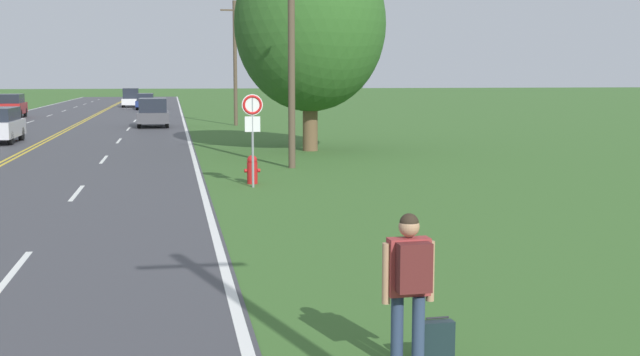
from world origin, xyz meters
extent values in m
cube|color=white|center=(3.56, 7.50, 0.01)|extent=(0.12, 3.00, 0.00)
cube|color=white|center=(3.56, 16.50, 0.01)|extent=(0.12, 3.00, 0.00)
cube|color=white|center=(3.56, 25.50, 0.01)|extent=(0.12, 3.00, 0.00)
cube|color=white|center=(3.56, 34.50, 0.01)|extent=(0.12, 3.00, 0.00)
cube|color=white|center=(3.56, 43.50, 0.01)|extent=(0.12, 3.00, 0.00)
cube|color=white|center=(3.56, 52.50, 0.01)|extent=(0.12, 3.00, 0.00)
cube|color=white|center=(3.56, 61.50, 0.01)|extent=(0.12, 3.00, 0.00)
cube|color=white|center=(3.56, 70.50, 0.01)|extent=(0.12, 3.00, 0.00)
cube|color=white|center=(3.56, 79.50, 0.01)|extent=(0.12, 3.00, 0.00)
cube|color=white|center=(3.56, 88.50, 0.01)|extent=(0.12, 3.00, 0.00)
cube|color=white|center=(3.56, 97.50, 0.01)|extent=(0.12, 3.00, 0.00)
cube|color=white|center=(3.56, 106.50, 0.01)|extent=(0.12, 3.00, 0.00)
cube|color=white|center=(-3.56, 43.50, 0.01)|extent=(0.12, 3.00, 0.00)
cube|color=white|center=(-3.56, 52.50, 0.01)|extent=(0.12, 3.00, 0.00)
cube|color=white|center=(-3.56, 61.50, 0.01)|extent=(0.12, 3.00, 0.00)
cube|color=white|center=(-3.56, 70.50, 0.01)|extent=(0.12, 3.00, 0.00)
cube|color=white|center=(-3.56, 79.50, 0.01)|extent=(0.12, 3.00, 0.00)
cube|color=white|center=(-3.56, 88.50, 0.01)|extent=(0.12, 3.00, 0.00)
cube|color=white|center=(-3.56, 97.50, 0.01)|extent=(0.12, 3.00, 0.00)
cube|color=white|center=(-3.56, 106.50, 0.01)|extent=(0.12, 3.00, 0.00)
cylinder|color=navy|center=(8.53, 2.21, 0.42)|extent=(0.14, 0.14, 0.84)
cylinder|color=navy|center=(8.73, 2.06, 0.42)|extent=(0.14, 0.14, 0.84)
cube|color=#993333|center=(8.63, 2.13, 1.15)|extent=(0.46, 0.20, 0.63)
sphere|color=tan|center=(8.63, 2.13, 1.59)|extent=(0.23, 0.23, 0.23)
sphere|color=#2D2319|center=(8.63, 2.13, 1.63)|extent=(0.21, 0.21, 0.21)
cylinder|color=tan|center=(8.38, 2.13, 1.09)|extent=(0.09, 0.09, 0.66)
cylinder|color=tan|center=(8.88, 2.14, 1.09)|extent=(0.09, 0.09, 0.66)
cube|color=#561E1E|center=(8.64, 1.95, 1.18)|extent=(0.37, 0.19, 0.53)
cube|color=#19282D|center=(8.98, 2.18, 0.25)|extent=(0.38, 0.15, 0.50)
cylinder|color=black|center=(8.98, 2.18, 0.54)|extent=(0.26, 0.03, 0.02)
cylinder|color=red|center=(8.47, 17.63, 0.32)|extent=(0.31, 0.31, 0.64)
sphere|color=red|center=(8.47, 17.63, 0.70)|extent=(0.30, 0.30, 0.30)
cylinder|color=red|center=(8.67, 17.63, 0.39)|extent=(0.08, 0.11, 0.11)
cylinder|color=red|center=(8.27, 17.63, 0.39)|extent=(0.08, 0.11, 0.11)
cylinder|color=gray|center=(8.42, 16.85, 1.31)|extent=(0.07, 0.07, 2.62)
cylinder|color=white|center=(8.42, 16.83, 2.37)|extent=(0.60, 0.02, 0.60)
torus|color=red|center=(8.42, 16.82, 2.37)|extent=(0.55, 0.07, 0.55)
cube|color=white|center=(8.42, 16.83, 1.82)|extent=(0.44, 0.02, 0.44)
cylinder|color=brown|center=(10.23, 21.47, 3.77)|extent=(0.24, 0.24, 7.54)
cylinder|color=brown|center=(10.22, 46.03, 3.97)|extent=(0.24, 0.24, 7.94)
cube|color=brown|center=(10.22, 46.03, 7.34)|extent=(1.80, 0.12, 0.10)
cylinder|color=brown|center=(11.96, 27.74, 1.32)|extent=(0.64, 0.64, 2.64)
ellipsoid|color=#2D5B23|center=(11.96, 27.74, 5.35)|extent=(6.38, 6.38, 7.34)
cylinder|color=black|center=(-1.21, 35.65, 0.33)|extent=(0.20, 0.66, 0.66)
cylinder|color=black|center=(-1.22, 33.01, 0.33)|extent=(0.20, 0.66, 0.66)
cylinder|color=black|center=(5.86, 44.09, 0.35)|extent=(0.21, 0.69, 0.69)
cylinder|color=black|center=(4.16, 44.06, 0.35)|extent=(0.21, 0.69, 0.69)
cylinder|color=black|center=(5.82, 46.75, 0.35)|extent=(0.21, 0.69, 0.69)
cylinder|color=black|center=(4.12, 46.72, 0.35)|extent=(0.21, 0.69, 0.69)
cube|color=#47474C|center=(4.99, 45.41, 0.63)|extent=(1.97, 4.32, 0.65)
cube|color=#1E232D|center=(4.99, 45.41, 1.38)|extent=(1.72, 3.03, 0.84)
cylinder|color=black|center=(-6.86, 60.03, 0.35)|extent=(0.22, 0.71, 0.70)
cylinder|color=black|center=(-5.16, 60.09, 0.35)|extent=(0.22, 0.71, 0.70)
cylinder|color=black|center=(-5.08, 57.55, 0.35)|extent=(0.22, 0.71, 0.70)
cube|color=#A81E1E|center=(-5.97, 58.79, 0.72)|extent=(2.03, 4.15, 0.81)
cube|color=#1E232D|center=(-5.97, 58.79, 1.47)|extent=(1.76, 2.92, 0.68)
cylinder|color=black|center=(4.44, 71.05, 0.33)|extent=(0.21, 0.66, 0.65)
cylinder|color=black|center=(2.93, 71.07, 0.33)|extent=(0.21, 0.66, 0.65)
cylinder|color=black|center=(4.47, 73.61, 0.33)|extent=(0.21, 0.66, 0.65)
cylinder|color=black|center=(2.96, 73.63, 0.33)|extent=(0.21, 0.66, 0.65)
cube|color=navy|center=(3.70, 72.34, 0.58)|extent=(1.75, 4.15, 0.56)
cube|color=#1E232D|center=(3.70, 72.34, 1.19)|extent=(1.54, 2.91, 0.67)
cylinder|color=black|center=(2.84, 77.47, 0.31)|extent=(0.21, 0.62, 0.62)
cylinder|color=black|center=(1.30, 77.46, 0.31)|extent=(0.21, 0.62, 0.62)
cylinder|color=black|center=(2.82, 79.91, 0.31)|extent=(0.21, 0.62, 0.62)
cylinder|color=black|center=(1.28, 79.89, 0.31)|extent=(0.21, 0.62, 0.62)
cube|color=white|center=(2.06, 78.68, 0.58)|extent=(1.77, 3.95, 0.61)
cube|color=#1E232D|center=(2.06, 78.68, 1.41)|extent=(1.55, 2.77, 1.04)
camera|label=1|loc=(6.16, -5.98, 3.19)|focal=45.00mm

